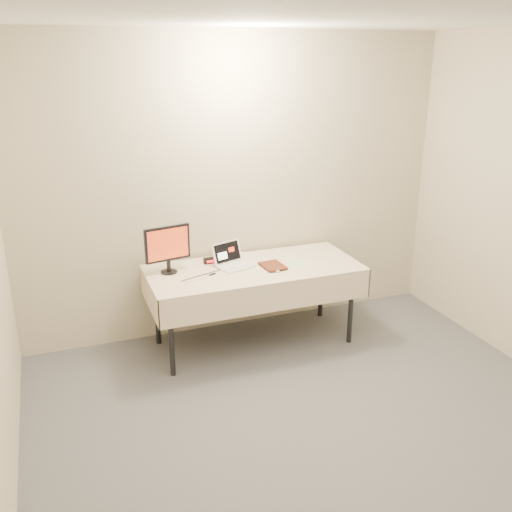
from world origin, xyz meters
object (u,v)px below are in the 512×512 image
object	(u,v)px
table	(254,274)
monitor	(168,246)
laptop	(232,261)
book	(263,256)

from	to	relation	value
table	monitor	xyz separation A→B (m)	(-0.72, 0.13, 0.30)
laptop	book	distance (m)	0.29
laptop	monitor	size ratio (longest dim) A/B	0.89
laptop	monitor	distance (m)	0.59
table	laptop	world-z (taller)	laptop
table	book	xyz separation A→B (m)	(0.06, -0.07, 0.18)
monitor	laptop	bearing A→B (deg)	-13.99
table	monitor	size ratio (longest dim) A/B	4.53
monitor	book	distance (m)	0.82
table	book	bearing A→B (deg)	-48.29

